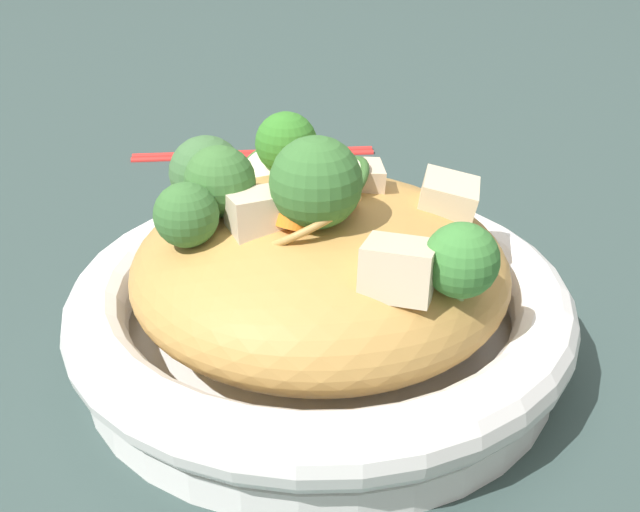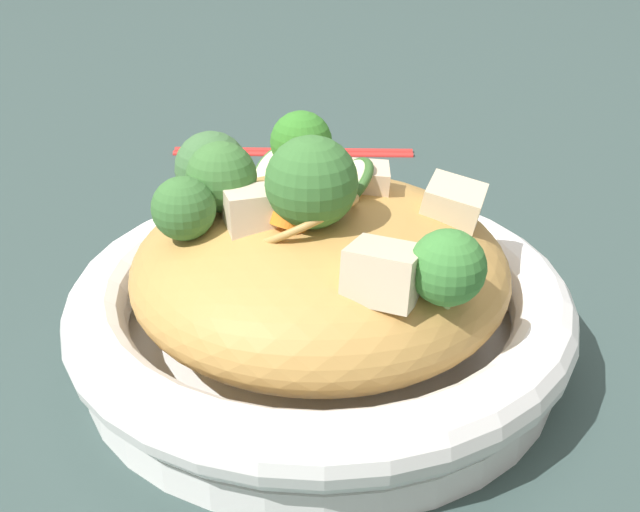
# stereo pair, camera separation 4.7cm
# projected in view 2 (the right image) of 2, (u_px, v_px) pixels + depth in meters

# --- Properties ---
(ground_plane) EXTENTS (3.00, 3.00, 0.00)m
(ground_plane) POSITION_uv_depth(u_px,v_px,m) (320.00, 354.00, 0.50)
(ground_plane) COLOR #324441
(serving_bowl) EXTENTS (0.29, 0.29, 0.06)m
(serving_bowl) POSITION_uv_depth(u_px,v_px,m) (320.00, 315.00, 0.49)
(serving_bowl) COLOR white
(serving_bowl) RESTS_ON ground_plane
(noodle_heap) EXTENTS (0.22, 0.22, 0.10)m
(noodle_heap) POSITION_uv_depth(u_px,v_px,m) (320.00, 268.00, 0.47)
(noodle_heap) COLOR #B88844
(noodle_heap) RESTS_ON serving_bowl
(broccoli_florets) EXTENTS (0.17, 0.20, 0.08)m
(broccoli_florets) POSITION_uv_depth(u_px,v_px,m) (280.00, 185.00, 0.45)
(broccoli_florets) COLOR #A1BB70
(broccoli_florets) RESTS_ON serving_bowl
(carrot_coins) EXTENTS (0.09, 0.11, 0.03)m
(carrot_coins) POSITION_uv_depth(u_px,v_px,m) (335.00, 210.00, 0.45)
(carrot_coins) COLOR orange
(carrot_coins) RESTS_ON serving_bowl
(zucchini_slices) EXTENTS (0.08, 0.13, 0.05)m
(zucchini_slices) POSITION_uv_depth(u_px,v_px,m) (308.00, 178.00, 0.51)
(zucchini_slices) COLOR beige
(zucchini_slices) RESTS_ON serving_bowl
(chicken_chunks) EXTENTS (0.13, 0.12, 0.04)m
(chicken_chunks) POSITION_uv_depth(u_px,v_px,m) (376.00, 224.00, 0.44)
(chicken_chunks) COLOR beige
(chicken_chunks) RESTS_ON serving_bowl
(chopsticks_pair) EXTENTS (0.14, 0.20, 0.01)m
(chopsticks_pair) POSITION_uv_depth(u_px,v_px,m) (293.00, 150.00, 0.79)
(chopsticks_pair) COLOR red
(chopsticks_pair) RESTS_ON ground_plane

